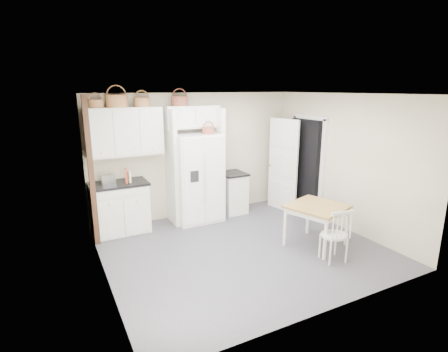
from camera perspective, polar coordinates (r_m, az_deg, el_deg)
floor at (r=6.18m, az=3.04°, el=-11.68°), size 4.50×4.50×0.00m
ceiling at (r=5.56m, az=3.40°, el=13.21°), size 4.50×4.50×0.00m
wall_back at (r=7.48m, az=-4.58°, el=3.41°), size 4.50×0.00×4.50m
wall_left at (r=5.02m, az=-19.57°, el=-2.77°), size 0.00×4.00×4.00m
wall_right at (r=7.12m, az=19.04°, el=2.12°), size 0.00×4.00×4.00m
refrigerator at (r=7.17m, az=-4.45°, el=-0.30°), size 0.93×0.75×1.81m
base_cab_left at (r=6.95m, az=-16.60°, el=-5.10°), size 1.01×0.64×0.94m
base_cab_right at (r=7.74m, az=1.42°, el=-2.83°), size 0.49×0.59×0.86m
dining_table at (r=6.34m, az=14.79°, el=-7.81°), size 1.12×1.12×0.74m
windsor_chair at (r=5.86m, az=17.53°, el=-9.18°), size 0.48×0.45×0.87m
counter_left at (r=6.81m, az=-16.89°, el=-1.20°), size 1.05×0.68×0.04m
counter_right at (r=7.62m, az=1.44°, el=0.40°), size 0.53×0.62×0.04m
toaster at (r=6.73m, az=-18.52°, el=-0.53°), size 0.28×0.21×0.18m
cookbook_red at (r=6.72m, az=-15.66°, el=0.05°), size 0.07×0.18×0.27m
cookbook_cream at (r=6.73m, az=-15.31°, el=-0.09°), size 0.06×0.15×0.22m
basket_upper_a at (r=6.68m, az=-20.18°, el=11.02°), size 0.26×0.26×0.14m
basket_upper_b at (r=6.73m, az=-17.10°, el=11.62°), size 0.38×0.38×0.23m
basket_upper_c at (r=6.83m, az=-13.22°, el=11.66°), size 0.29×0.29×0.17m
basket_bridge_a at (r=7.05m, az=-7.25°, el=12.05°), size 0.33×0.33×0.19m
basket_fridge_b at (r=6.99m, az=-2.57°, el=7.44°), size 0.25×0.25×0.13m
upper_cabinet at (r=6.79m, az=-15.94°, el=6.95°), size 1.40×0.34×0.90m
bridge_cabinet at (r=7.16m, az=-5.30°, el=9.58°), size 1.12×0.34×0.45m
fridge_panel_left at (r=7.01m, az=-8.58°, el=1.31°), size 0.08×0.60×2.30m
fridge_panel_right at (r=7.39m, az=-1.08°, el=2.14°), size 0.08×0.60×2.30m
trim_post at (r=6.32m, az=-20.88°, el=0.52°), size 0.09×0.09×2.60m
doorway_void at (r=7.82m, az=13.17°, el=1.50°), size 0.18×0.85×2.05m
door_slab at (r=7.85m, az=9.59°, el=1.73°), size 0.21×0.79×2.05m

